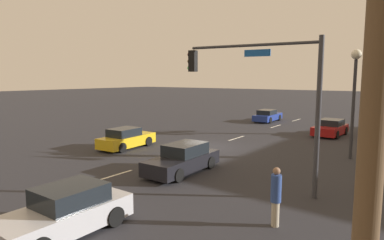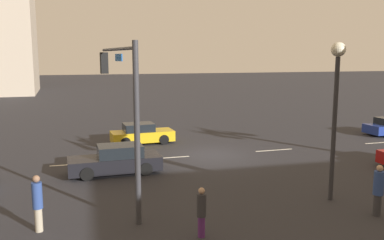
{
  "view_description": "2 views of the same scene",
  "coord_description": "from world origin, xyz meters",
  "px_view_note": "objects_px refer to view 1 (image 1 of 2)",
  "views": [
    {
      "loc": [
        18.68,
        12.24,
        4.71
      ],
      "look_at": [
        1.23,
        -0.44,
        1.96
      ],
      "focal_mm": 31.16,
      "sensor_mm": 36.0,
      "label": 1
    },
    {
      "loc": [
        7.64,
        22.11,
        5.76
      ],
      "look_at": [
        0.95,
        -0.81,
        2.0
      ],
      "focal_mm": 38.02,
      "sensor_mm": 36.0,
      "label": 2
    }
  ],
  "objects_px": {
    "car_2": "(126,139)",
    "streetlamp": "(355,83)",
    "pedestrian_1": "(276,195)",
    "car_0": "(66,212)",
    "car_3": "(330,128)",
    "car_4": "(268,116)",
    "traffic_signal": "(268,88)",
    "pedestrian_3": "(369,173)",
    "car_1": "(183,159)",
    "pedestrian_2": "(374,134)"
  },
  "relations": [
    {
      "from": "car_2",
      "to": "streetlamp",
      "type": "height_order",
      "value": "streetlamp"
    },
    {
      "from": "pedestrian_1",
      "to": "car_0",
      "type": "bearing_deg",
      "value": -49.88
    },
    {
      "from": "car_2",
      "to": "car_3",
      "type": "xyz_separation_m",
      "value": [
        -13.17,
        9.89,
        -0.01
      ]
    },
    {
      "from": "car_2",
      "to": "streetlamp",
      "type": "bearing_deg",
      "value": 113.54
    },
    {
      "from": "car_0",
      "to": "car_4",
      "type": "relative_size",
      "value": 0.87
    },
    {
      "from": "car_0",
      "to": "traffic_signal",
      "type": "xyz_separation_m",
      "value": [
        -7.25,
        3.3,
        3.64
      ]
    },
    {
      "from": "car_2",
      "to": "pedestrian_3",
      "type": "xyz_separation_m",
      "value": [
        0.45,
        14.65,
        0.24
      ]
    },
    {
      "from": "car_2",
      "to": "pedestrian_1",
      "type": "relative_size",
      "value": 2.17
    },
    {
      "from": "traffic_signal",
      "to": "car_0",
      "type": "bearing_deg",
      "value": -24.45
    },
    {
      "from": "car_4",
      "to": "pedestrian_3",
      "type": "height_order",
      "value": "pedestrian_3"
    },
    {
      "from": "car_0",
      "to": "car_1",
      "type": "height_order",
      "value": "car_0"
    },
    {
      "from": "car_1",
      "to": "car_2",
      "type": "height_order",
      "value": "car_1"
    },
    {
      "from": "car_2",
      "to": "pedestrian_2",
      "type": "height_order",
      "value": "pedestrian_2"
    },
    {
      "from": "car_4",
      "to": "car_0",
      "type": "bearing_deg",
      "value": 11.31
    },
    {
      "from": "car_1",
      "to": "car_3",
      "type": "xyz_separation_m",
      "value": [
        -15.51,
        3.28,
        -0.04
      ]
    },
    {
      "from": "car_2",
      "to": "pedestrian_1",
      "type": "distance_m",
      "value": 13.89
    },
    {
      "from": "car_3",
      "to": "traffic_signal",
      "type": "bearing_deg",
      "value": 4.32
    },
    {
      "from": "pedestrian_1",
      "to": "streetlamp",
      "type": "bearing_deg",
      "value": 179.46
    },
    {
      "from": "streetlamp",
      "to": "pedestrian_2",
      "type": "bearing_deg",
      "value": 169.7
    },
    {
      "from": "car_1",
      "to": "car_2",
      "type": "distance_m",
      "value": 7.02
    },
    {
      "from": "car_2",
      "to": "pedestrian_2",
      "type": "bearing_deg",
      "value": 124.61
    },
    {
      "from": "car_2",
      "to": "car_1",
      "type": "bearing_deg",
      "value": 70.53
    },
    {
      "from": "streetlamp",
      "to": "pedestrian_2",
      "type": "xyz_separation_m",
      "value": [
        -3.74,
        0.68,
        -3.4
      ]
    },
    {
      "from": "streetlamp",
      "to": "pedestrian_1",
      "type": "relative_size",
      "value": 3.27
    },
    {
      "from": "pedestrian_2",
      "to": "traffic_signal",
      "type": "bearing_deg",
      "value": -11.78
    },
    {
      "from": "streetlamp",
      "to": "pedestrian_1",
      "type": "height_order",
      "value": "streetlamp"
    },
    {
      "from": "traffic_signal",
      "to": "car_1",
      "type": "bearing_deg",
      "value": -91.37
    },
    {
      "from": "car_0",
      "to": "car_3",
      "type": "distance_m",
      "value": 22.96
    },
    {
      "from": "car_1",
      "to": "pedestrian_3",
      "type": "height_order",
      "value": "pedestrian_3"
    },
    {
      "from": "traffic_signal",
      "to": "pedestrian_1",
      "type": "relative_size",
      "value": 3.26
    },
    {
      "from": "car_4",
      "to": "pedestrian_3",
      "type": "distance_m",
      "value": 22.75
    },
    {
      "from": "car_2",
      "to": "pedestrian_1",
      "type": "xyz_separation_m",
      "value": [
        5.51,
        12.75,
        0.4
      ]
    },
    {
      "from": "pedestrian_2",
      "to": "car_4",
      "type": "bearing_deg",
      "value": -128.92
    },
    {
      "from": "car_2",
      "to": "traffic_signal",
      "type": "relative_size",
      "value": 0.67
    },
    {
      "from": "car_4",
      "to": "streetlamp",
      "type": "xyz_separation_m",
      "value": [
        12.94,
        10.72,
        3.8
      ]
    },
    {
      "from": "pedestrian_2",
      "to": "pedestrian_3",
      "type": "xyz_separation_m",
      "value": [
        9.79,
        1.12,
        -0.12
      ]
    },
    {
      "from": "pedestrian_1",
      "to": "pedestrian_2",
      "type": "relative_size",
      "value": 1.03
    },
    {
      "from": "pedestrian_3",
      "to": "car_1",
      "type": "bearing_deg",
      "value": -76.8
    },
    {
      "from": "pedestrian_1",
      "to": "pedestrian_2",
      "type": "bearing_deg",
      "value": 176.98
    },
    {
      "from": "car_0",
      "to": "car_4",
      "type": "xyz_separation_m",
      "value": [
        -28.23,
        -5.65,
        -0.06
      ]
    },
    {
      "from": "traffic_signal",
      "to": "car_3",
      "type": "bearing_deg",
      "value": -175.68
    },
    {
      "from": "car_0",
      "to": "car_3",
      "type": "relative_size",
      "value": 0.98
    },
    {
      "from": "pedestrian_2",
      "to": "car_1",
      "type": "bearing_deg",
      "value": -30.63
    },
    {
      "from": "pedestrian_1",
      "to": "car_1",
      "type": "bearing_deg",
      "value": -117.33
    },
    {
      "from": "car_0",
      "to": "pedestrian_2",
      "type": "bearing_deg",
      "value": 163.18
    },
    {
      "from": "car_1",
      "to": "pedestrian_1",
      "type": "bearing_deg",
      "value": 62.67
    },
    {
      "from": "car_4",
      "to": "pedestrian_1",
      "type": "height_order",
      "value": "pedestrian_1"
    },
    {
      "from": "car_2",
      "to": "pedestrian_2",
      "type": "xyz_separation_m",
      "value": [
        -9.34,
        13.53,
        0.37
      ]
    },
    {
      "from": "car_3",
      "to": "pedestrian_2",
      "type": "height_order",
      "value": "pedestrian_2"
    },
    {
      "from": "car_1",
      "to": "car_4",
      "type": "distance_m",
      "value": 21.36
    }
  ]
}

